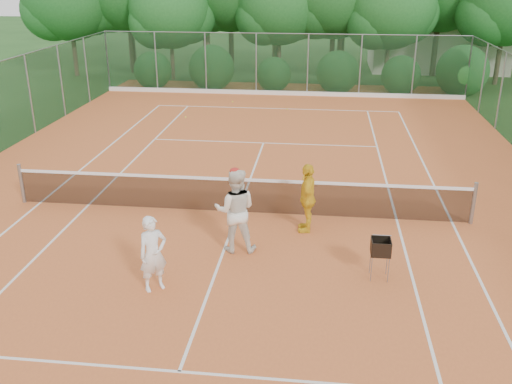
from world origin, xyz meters
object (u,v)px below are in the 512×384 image
player_white (153,254)px  player_center_grp (235,210)px  ball_hopper (381,248)px  player_yellow (307,198)px

player_white → player_center_grp: player_center_grp is taller
player_white → ball_hopper: (4.49, 0.97, -0.09)m
player_white → ball_hopper: size_ratio=1.79×
player_white → player_center_grp: size_ratio=0.79×
player_white → player_yellow: player_yellow is taller
player_yellow → player_white: bearing=-43.7°
player_center_grp → ball_hopper: player_center_grp is taller
player_white → player_yellow: (2.92, 3.10, 0.07)m
player_center_grp → player_yellow: 1.99m
player_white → player_center_grp: (1.35, 1.88, 0.19)m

